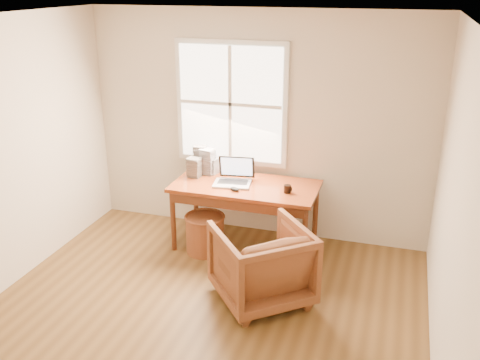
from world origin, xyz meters
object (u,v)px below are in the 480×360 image
object	(u,v)px
armchair	(262,264)
coffee_mug	(287,189)
laptop	(232,173)
desk	(246,186)
cd_stack_a	(208,162)
wicker_stool	(205,234)

from	to	relation	value
armchair	coffee_mug	distance (m)	1.00
laptop	coffee_mug	distance (m)	0.64
desk	cd_stack_a	bearing A→B (deg)	158.51
laptop	cd_stack_a	distance (m)	0.46
cd_stack_a	wicker_stool	bearing A→B (deg)	-74.48
wicker_stool	armchair	bearing A→B (deg)	-40.92
laptop	coffee_mug	bearing A→B (deg)	-12.49
wicker_stool	laptop	world-z (taller)	laptop
wicker_stool	laptop	xyz separation A→B (m)	(0.25, 0.22, 0.68)
armchair	cd_stack_a	world-z (taller)	cd_stack_a
laptop	cd_stack_a	size ratio (longest dim) A/B	1.33
desk	coffee_mug	distance (m)	0.50
coffee_mug	cd_stack_a	distance (m)	1.06
cd_stack_a	coffee_mug	bearing A→B (deg)	-16.54
armchair	coffee_mug	size ratio (longest dim) A/B	9.76
desk	coffee_mug	xyz separation A→B (m)	(0.49, -0.10, 0.06)
wicker_stool	desk	bearing A→B (deg)	35.01
wicker_stool	coffee_mug	bearing A→B (deg)	11.38
desk	laptop	world-z (taller)	laptop
wicker_stool	coffee_mug	world-z (taller)	coffee_mug
desk	coffee_mug	size ratio (longest dim) A/B	18.75
desk	armchair	distance (m)	1.17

